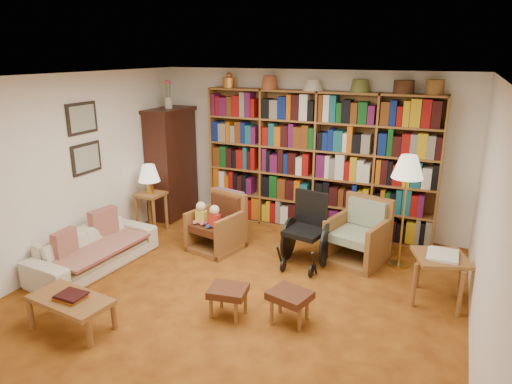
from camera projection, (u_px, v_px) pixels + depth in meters
The scene contains 23 objects.
floor at pixel (240, 293), 5.44m from camera, with size 5.00×5.00×0.00m, color #A15918.
ceiling at pixel (237, 77), 4.71m from camera, with size 5.00×5.00×0.00m, color silver.
wall_back at pixel (308, 150), 7.26m from camera, with size 5.00×5.00×0.00m, color white.
wall_front at pixel (66, 299), 2.89m from camera, with size 5.00×5.00×0.00m, color white.
wall_left at pixel (69, 170), 6.05m from camera, with size 5.00×5.00×0.00m, color white.
wall_right at pixel (488, 226), 4.10m from camera, with size 5.00×5.00×0.00m, color white.
bookshelf at pixel (316, 159), 7.05m from camera, with size 3.60×0.30×2.42m.
curio_cabinet at pixel (172, 162), 7.78m from camera, with size 0.50×0.95×2.40m.
framed_pictures at pixel (84, 139), 6.19m from camera, with size 0.03×0.52×0.97m.
sofa at pixel (94, 249), 6.02m from camera, with size 0.68×1.74×0.51m, color beige.
sofa_throw at pixel (97, 247), 5.98m from camera, with size 0.70×1.31×0.04m, color beige.
cushion_left at pixel (104, 225), 6.32m from camera, with size 0.13×0.41×0.41m, color maroon.
cushion_right at pixel (65, 244), 5.70m from camera, with size 0.11×0.35×0.35m, color maroon.
side_table_lamp at pixel (151, 203), 7.21m from camera, with size 0.41×0.41×0.63m.
table_lamp at pixel (149, 174), 7.07m from camera, with size 0.34×0.34×0.46m.
armchair_leather at pixel (219, 225), 6.62m from camera, with size 0.79×0.81×0.82m.
armchair_sage at pixel (359, 237), 6.24m from camera, with size 0.87×0.88×0.86m.
wheelchair at pixel (307, 232), 6.11m from camera, with size 0.56×0.78×0.97m.
floor_lamp at pixel (408, 172), 5.75m from camera, with size 0.40×0.40×1.52m.
side_table_papers at pixel (440, 263), 5.13m from camera, with size 0.71×0.71×0.60m.
footstool_a at pixel (228, 293), 4.89m from camera, with size 0.45×0.40×0.34m.
footstool_b at pixel (290, 297), 4.78m from camera, with size 0.49×0.44×0.35m.
coffee_table at pixel (71, 302), 4.66m from camera, with size 0.92×0.53×0.41m.
Camera 1 is at (2.15, -4.35, 2.75)m, focal length 32.00 mm.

